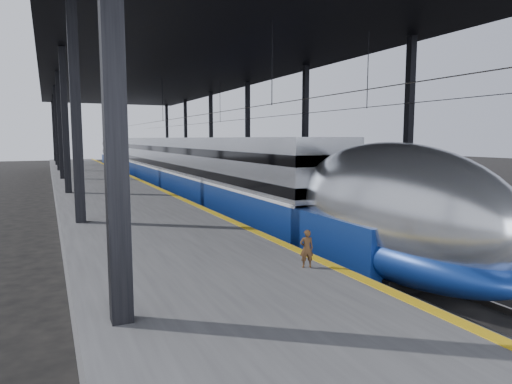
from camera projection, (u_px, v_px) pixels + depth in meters
ground at (285, 265)px, 14.68m from camera, size 160.00×160.00×0.00m
platform at (102, 190)px, 31.23m from camera, size 6.00×80.00×1.00m
yellow_strip at (143, 181)px, 32.33m from camera, size 0.30×80.00×0.01m
rails at (213, 191)px, 34.59m from camera, size 6.52×80.00×0.16m
canopy at (177, 67)px, 32.45m from camera, size 18.00×75.00×9.47m
tgv_train at (164, 164)px, 37.81m from camera, size 2.86×65.20×4.09m
second_train at (187, 157)px, 49.32m from camera, size 2.94×56.05×4.05m
child at (307, 249)px, 10.77m from camera, size 0.38×0.30×0.91m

